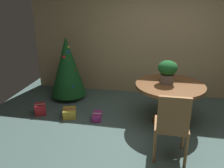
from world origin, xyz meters
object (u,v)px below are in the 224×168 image
at_px(gift_box_purple, 97,116).
at_px(flower_vase, 168,70).
at_px(gift_box_red, 41,109).
at_px(gift_box_gold, 70,113).
at_px(wooden_chair_near, 172,124).
at_px(holiday_tree, 67,66).
at_px(round_dining_table, 169,94).

bearing_deg(gift_box_purple, flower_vase, 9.17).
relative_size(gift_box_red, gift_box_gold, 0.82).
bearing_deg(wooden_chair_near, holiday_tree, 140.52).
distance_m(wooden_chair_near, holiday_tree, 2.82).
bearing_deg(flower_vase, wooden_chair_near, -86.89).
distance_m(holiday_tree, gift_box_red, 1.11).
xyz_separation_m(round_dining_table, gift_box_gold, (-1.83, -0.16, -0.48)).
relative_size(round_dining_table, gift_box_purple, 4.01).
distance_m(gift_box_red, gift_box_gold, 0.60).
xyz_separation_m(wooden_chair_near, holiday_tree, (-2.17, 1.79, 0.17)).
xyz_separation_m(wooden_chair_near, gift_box_gold, (-1.83, 0.90, -0.48)).
xyz_separation_m(gift_box_red, gift_box_gold, (0.60, -0.01, -0.02)).
relative_size(flower_vase, wooden_chair_near, 0.40).
relative_size(wooden_chair_near, gift_box_gold, 3.16).
relative_size(gift_box_gold, gift_box_purple, 1.07).
xyz_separation_m(round_dining_table, gift_box_red, (-2.43, -0.15, -0.46)).
height_order(flower_vase, holiday_tree, holiday_tree).
xyz_separation_m(round_dining_table, gift_box_purple, (-1.29, -0.14, -0.50)).
bearing_deg(flower_vase, gift_box_gold, -173.12).
bearing_deg(flower_vase, gift_box_red, -175.13).
height_order(wooden_chair_near, holiday_tree, holiday_tree).
bearing_deg(gift_box_red, gift_box_gold, -1.04).
distance_m(flower_vase, gift_box_red, 2.53).
height_order(flower_vase, gift_box_purple, flower_vase).
relative_size(round_dining_table, holiday_tree, 0.86).
xyz_separation_m(flower_vase, gift_box_gold, (-1.77, -0.21, -0.89)).
height_order(round_dining_table, wooden_chair_near, wooden_chair_near).
bearing_deg(holiday_tree, gift_box_gold, -68.82).
height_order(holiday_tree, gift_box_purple, holiday_tree).
height_order(gift_box_gold, gift_box_purple, gift_box_gold).
height_order(round_dining_table, gift_box_red, round_dining_table).
distance_m(round_dining_table, wooden_chair_near, 1.06).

